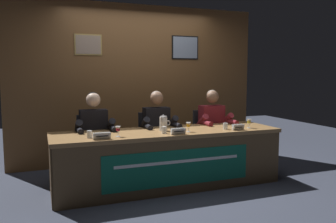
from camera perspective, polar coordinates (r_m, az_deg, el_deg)
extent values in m
plane|color=#383D4C|center=(4.64, 0.00, -12.18)|extent=(12.00, 12.00, 0.00)
cube|color=brown|center=(5.74, -4.97, 4.56)|extent=(4.18, 0.12, 2.60)
cube|color=tan|center=(5.53, -13.21, 10.83)|extent=(0.42, 0.02, 0.32)
cube|color=gray|center=(5.52, -13.19, 10.84)|extent=(0.38, 0.01, 0.28)
cube|color=black|center=(5.97, 2.87, 10.63)|extent=(0.49, 0.02, 0.40)
cube|color=#8C99AD|center=(5.96, 2.92, 10.64)|extent=(0.45, 0.01, 0.36)
cube|color=olive|center=(4.47, 0.00, -3.51)|extent=(2.98, 0.81, 0.05)
cube|color=brown|center=(4.20, 1.88, -9.30)|extent=(2.92, 0.04, 0.68)
cube|color=brown|center=(4.27, -18.62, -9.35)|extent=(0.08, 0.73, 0.68)
cube|color=brown|center=(5.21, 15.06, -6.43)|extent=(0.08, 0.73, 0.68)
cube|color=#14664C|center=(4.17, 1.89, -9.38)|extent=(1.88, 0.01, 0.44)
cube|color=white|center=(4.15, 1.92, -8.38)|extent=(1.60, 0.00, 0.04)
cylinder|color=black|center=(4.89, -12.19, -11.19)|extent=(0.44, 0.44, 0.02)
cylinder|color=black|center=(4.83, -12.25, -8.73)|extent=(0.05, 0.05, 0.41)
cube|color=#232328|center=(4.78, -12.31, -6.18)|extent=(0.44, 0.44, 0.03)
cube|color=#232328|center=(4.93, -12.71, -3.03)|extent=(0.40, 0.05, 0.44)
cylinder|color=black|center=(4.48, -12.86, -9.89)|extent=(0.10, 0.10, 0.46)
cylinder|color=black|center=(4.51, -10.31, -9.72)|extent=(0.10, 0.10, 0.46)
cylinder|color=black|center=(4.56, -13.21, -5.97)|extent=(0.13, 0.34, 0.13)
cylinder|color=black|center=(4.59, -10.72, -5.83)|extent=(0.13, 0.34, 0.13)
cube|color=black|center=(4.70, -12.34, -2.62)|extent=(0.36, 0.20, 0.48)
sphere|color=beige|center=(4.63, -12.41, 1.93)|extent=(0.19, 0.19, 0.19)
sphere|color=black|center=(4.65, -12.44, 2.13)|extent=(0.17, 0.17, 0.17)
cylinder|color=black|center=(4.57, -14.77, -2.67)|extent=(0.09, 0.30, 0.25)
cylinder|color=black|center=(4.63, -9.59, -2.43)|extent=(0.09, 0.30, 0.25)
cylinder|color=black|center=(4.41, -14.55, -3.10)|extent=(0.07, 0.24, 0.07)
cylinder|color=black|center=(4.48, -9.19, -2.85)|extent=(0.07, 0.24, 0.07)
cube|color=white|center=(3.91, -10.99, -4.06)|extent=(0.20, 0.03, 0.08)
cube|color=white|center=(3.94, -11.07, -3.98)|extent=(0.20, 0.03, 0.08)
cube|color=black|center=(3.91, -10.98, -4.07)|extent=(0.14, 0.01, 0.01)
cylinder|color=white|center=(4.07, -8.37, -4.16)|extent=(0.06, 0.06, 0.00)
cylinder|color=white|center=(4.06, -8.37, -3.75)|extent=(0.01, 0.01, 0.05)
cone|color=white|center=(4.05, -8.39, -2.91)|extent=(0.06, 0.06, 0.06)
cylinder|color=#B21E2D|center=(4.05, -8.38, -3.00)|extent=(0.04, 0.04, 0.04)
cylinder|color=silver|center=(4.04, -13.00, -3.74)|extent=(0.06, 0.06, 0.08)
cylinder|color=silver|center=(4.04, -12.99, -3.97)|extent=(0.05, 0.05, 0.05)
cylinder|color=black|center=(5.09, -2.04, -10.36)|extent=(0.44, 0.44, 0.02)
cylinder|color=black|center=(5.03, -2.05, -7.99)|extent=(0.05, 0.05, 0.41)
cube|color=#232328|center=(4.98, -2.06, -5.53)|extent=(0.44, 0.44, 0.03)
cube|color=#232328|center=(5.13, -2.79, -2.53)|extent=(0.40, 0.05, 0.44)
cylinder|color=black|center=(4.68, -1.84, -9.05)|extent=(0.10, 0.10, 0.46)
cylinder|color=black|center=(4.75, 0.47, -8.83)|extent=(0.10, 0.10, 0.46)
cylinder|color=black|center=(4.75, -2.44, -5.31)|extent=(0.13, 0.34, 0.13)
cylinder|color=black|center=(4.82, -0.17, -5.15)|extent=(0.13, 0.34, 0.13)
cube|color=black|center=(4.90, -1.96, -2.11)|extent=(0.36, 0.20, 0.48)
sphere|color=#8E664C|center=(4.84, -1.90, 2.25)|extent=(0.19, 0.19, 0.19)
sphere|color=gray|center=(4.86, -1.96, 2.44)|extent=(0.17, 0.17, 0.17)
cylinder|color=black|center=(4.74, -3.98, -2.16)|extent=(0.09, 0.30, 0.25)
cylinder|color=black|center=(4.88, 0.75, -1.91)|extent=(0.09, 0.30, 0.25)
cylinder|color=black|center=(4.59, -3.41, -2.56)|extent=(0.07, 0.24, 0.07)
cylinder|color=black|center=(4.73, 1.46, -2.29)|extent=(0.07, 0.24, 0.07)
cube|color=white|center=(4.15, 1.82, -3.35)|extent=(0.18, 0.03, 0.08)
cube|color=white|center=(4.18, 1.64, -3.28)|extent=(0.18, 0.03, 0.08)
cube|color=black|center=(4.15, 1.83, -3.36)|extent=(0.13, 0.01, 0.01)
cylinder|color=white|center=(4.36, 3.42, -3.40)|extent=(0.06, 0.06, 0.00)
cylinder|color=white|center=(4.35, 3.43, -3.02)|extent=(0.01, 0.01, 0.05)
cone|color=white|center=(4.35, 3.43, -2.24)|extent=(0.06, 0.06, 0.06)
cylinder|color=orange|center=(4.35, 3.43, -2.32)|extent=(0.04, 0.04, 0.04)
cylinder|color=silver|center=(4.24, -0.66, -3.12)|extent=(0.06, 0.06, 0.08)
cylinder|color=silver|center=(4.24, -0.66, -3.35)|extent=(0.05, 0.05, 0.05)
cylinder|color=black|center=(5.43, 7.04, -9.34)|extent=(0.44, 0.44, 0.02)
cylinder|color=black|center=(5.37, 7.07, -7.11)|extent=(0.05, 0.05, 0.41)
cube|color=#232328|center=(5.33, 7.10, -4.80)|extent=(0.44, 0.44, 0.03)
cube|color=#232328|center=(5.46, 6.16, -2.02)|extent=(0.40, 0.05, 0.44)
cylinder|color=black|center=(5.03, 7.92, -8.02)|extent=(0.10, 0.10, 0.46)
cylinder|color=black|center=(5.13, 9.90, -7.78)|extent=(0.10, 0.10, 0.46)
cylinder|color=black|center=(5.10, 7.16, -4.57)|extent=(0.13, 0.34, 0.13)
cylinder|color=black|center=(5.19, 9.12, -4.40)|extent=(0.13, 0.34, 0.13)
cube|color=maroon|center=(5.25, 7.30, -1.59)|extent=(0.36, 0.20, 0.48)
sphere|color=#8E664C|center=(5.20, 7.46, 2.48)|extent=(0.19, 0.19, 0.19)
sphere|color=gray|center=(5.21, 7.38, 2.65)|extent=(0.17, 0.17, 0.17)
cylinder|color=maroon|center=(5.07, 5.73, -1.63)|extent=(0.09, 0.30, 0.25)
cylinder|color=maroon|center=(5.27, 9.83, -1.40)|extent=(0.09, 0.30, 0.25)
cylinder|color=maroon|center=(4.93, 6.55, -1.98)|extent=(0.07, 0.24, 0.07)
cylinder|color=maroon|center=(5.13, 10.73, -1.73)|extent=(0.07, 0.24, 0.07)
cube|color=white|center=(4.57, 11.77, -2.59)|extent=(0.16, 0.03, 0.08)
cube|color=white|center=(4.60, 11.54, -2.53)|extent=(0.16, 0.03, 0.08)
cube|color=black|center=(4.57, 11.79, -2.60)|extent=(0.11, 0.01, 0.01)
cylinder|color=white|center=(4.80, 13.39, -2.68)|extent=(0.06, 0.06, 0.00)
cylinder|color=white|center=(4.79, 13.40, -2.33)|extent=(0.01, 0.01, 0.05)
cone|color=white|center=(4.78, 13.42, -1.62)|extent=(0.06, 0.06, 0.06)
cylinder|color=yellow|center=(4.78, 13.41, -1.70)|extent=(0.04, 0.04, 0.04)
cylinder|color=silver|center=(4.61, 9.59, -2.43)|extent=(0.06, 0.06, 0.08)
cylinder|color=silver|center=(4.62, 9.58, -2.64)|extent=(0.05, 0.05, 0.05)
cylinder|color=silver|center=(4.42, -0.76, -2.10)|extent=(0.10, 0.10, 0.18)
cylinder|color=silver|center=(4.41, -0.76, -0.86)|extent=(0.08, 0.09, 0.01)
sphere|color=silver|center=(4.41, -0.76, -0.68)|extent=(0.02, 0.02, 0.02)
torus|color=silver|center=(4.44, 0.07, -1.94)|extent=(0.07, 0.01, 0.07)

